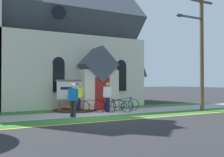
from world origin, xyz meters
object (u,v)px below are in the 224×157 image
at_px(bicycle_white, 126,104).
at_px(cyclist_in_green_jersey, 77,95).
at_px(church_sign, 74,90).
at_px(cyclist_in_blue_jersey, 108,94).
at_px(bicycle_red, 92,106).
at_px(bicycle_silver, 118,106).
at_px(utility_pole, 200,38).
at_px(roadside_conifer, 126,43).
at_px(cyclist_in_yellow_jersey, 73,97).

height_order(bicycle_white, cyclist_in_green_jersey, cyclist_in_green_jersey).
height_order(church_sign, cyclist_in_blue_jersey, church_sign).
xyz_separation_m(bicycle_red, bicycle_silver, (1.48, -0.52, -0.01)).
bearing_deg(cyclist_in_green_jersey, bicycle_red, -32.48).
distance_m(bicycle_silver, cyclist_in_green_jersey, 2.51).
bearing_deg(bicycle_red, utility_pole, -17.90).
bearing_deg(cyclist_in_blue_jersey, cyclist_in_green_jersey, 164.73).
height_order(bicycle_silver, roadside_conifer, roadside_conifer).
xyz_separation_m(bicycle_red, utility_pole, (6.48, -2.09, 4.16)).
distance_m(bicycle_white, bicycle_silver, 1.06).
relative_size(church_sign, roadside_conifer, 0.26).
relative_size(bicycle_silver, utility_pole, 0.20).
bearing_deg(bicycle_red, bicycle_silver, -19.38).
bearing_deg(bicycle_silver, bicycle_white, 34.02).
relative_size(bicycle_white, cyclist_in_blue_jersey, 0.99).
relative_size(church_sign, utility_pole, 0.28).
bearing_deg(cyclist_in_blue_jersey, bicycle_silver, -48.21).
distance_m(bicycle_silver, cyclist_in_blue_jersey, 0.96).
height_order(cyclist_in_yellow_jersey, cyclist_in_blue_jersey, cyclist_in_blue_jersey).
distance_m(bicycle_white, utility_pole, 6.24).
bearing_deg(cyclist_in_green_jersey, church_sign, 81.92).
height_order(cyclist_in_green_jersey, cyclist_in_blue_jersey, cyclist_in_blue_jersey).
height_order(cyclist_in_blue_jersey, utility_pole, utility_pole).
distance_m(cyclist_in_yellow_jersey, utility_pole, 8.79).
relative_size(bicycle_silver, cyclist_in_green_jersey, 0.94).
distance_m(bicycle_white, roadside_conifer, 9.52).
bearing_deg(cyclist_in_yellow_jersey, cyclist_in_blue_jersey, 25.75).
bearing_deg(bicycle_red, bicycle_white, 1.77).
distance_m(bicycle_red, bicycle_white, 2.36).
xyz_separation_m(bicycle_silver, utility_pole, (5.00, -1.57, 4.17)).
relative_size(bicycle_red, roadside_conifer, 0.19).
height_order(church_sign, bicycle_red, church_sign).
xyz_separation_m(church_sign, bicycle_white, (2.92, -1.58, -0.89)).
relative_size(bicycle_red, bicycle_white, 0.96).
xyz_separation_m(bicycle_white, cyclist_in_blue_jersey, (-1.33, -0.09, 0.66)).
bearing_deg(bicycle_white, bicycle_red, -178.23).
xyz_separation_m(cyclist_in_green_jersey, roadside_conifer, (7.12, 6.54, 4.50)).
bearing_deg(roadside_conifer, church_sign, -142.38).
bearing_deg(cyclist_in_green_jersey, utility_pole, -19.54).
height_order(bicycle_red, cyclist_in_yellow_jersey, cyclist_in_yellow_jersey).
xyz_separation_m(cyclist_in_blue_jersey, roadside_conifer, (5.36, 7.02, 4.48)).
height_order(church_sign, roadside_conifer, roadside_conifer).
bearing_deg(cyclist_in_yellow_jersey, bicycle_white, 18.75).
bearing_deg(bicycle_silver, bicycle_red, 160.62).
distance_m(cyclist_in_blue_jersey, roadside_conifer, 9.90).
bearing_deg(church_sign, cyclist_in_yellow_jersey, -108.49).
bearing_deg(utility_pole, bicycle_white, 152.30).
relative_size(cyclist_in_blue_jersey, roadside_conifer, 0.20).
bearing_deg(roadside_conifer, cyclist_in_yellow_jersey, -133.81).
relative_size(bicycle_red, cyclist_in_green_jersey, 0.97).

